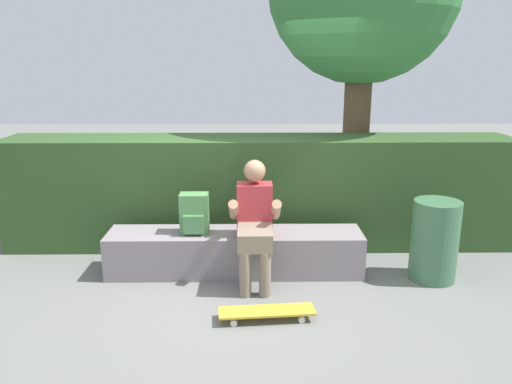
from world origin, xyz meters
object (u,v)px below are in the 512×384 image
Objects in this scene: person_skater at (255,220)px; skateboard_near_person at (267,312)px; backpack_on_bench at (194,214)px; trash_bin at (435,241)px; bench_main at (235,252)px.

skateboard_near_person is (0.09, -0.75, -0.56)m from person_skater.
trash_bin is at bearing -4.21° from backpack_on_bench.
trash_bin is (1.75, 0.04, -0.23)m from person_skater.
bench_main is at bearing 132.43° from person_skater.
backpack_on_bench is at bearing 175.79° from trash_bin.
backpack_on_bench is 0.50× the size of trash_bin.
trash_bin is at bearing -5.33° from bench_main.
skateboard_near_person is 1.02× the size of trash_bin.
trash_bin is at bearing 25.32° from skateboard_near_person.
backpack_on_bench is at bearing -178.64° from bench_main.
bench_main is at bearing 1.36° from backpack_on_bench.
person_skater is 0.63m from backpack_on_bench.
trash_bin is at bearing 1.17° from person_skater.
bench_main is 1.96m from trash_bin.
skateboard_near_person is at bearing -154.68° from trash_bin.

